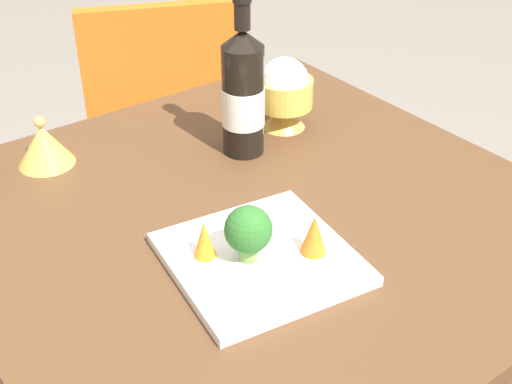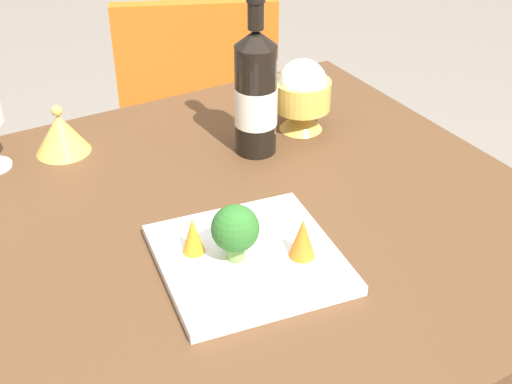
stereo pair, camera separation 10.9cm
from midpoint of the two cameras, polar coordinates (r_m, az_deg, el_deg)
name	(u,v)px [view 1 (the left image)]	position (r m, az deg, el deg)	size (l,w,h in m)	color
dining_table	(256,248)	(1.16, -2.71, -4.75)	(0.91, 0.91, 0.73)	brown
chair_near_window	(165,114)	(1.87, -9.25, 6.36)	(0.52, 0.52, 0.85)	orange
wine_bottle	(243,92)	(1.22, -3.68, 8.19)	(0.08, 0.08, 0.30)	black
rice_bowl	(284,92)	(1.32, -0.02, 8.26)	(0.11, 0.11, 0.14)	gold
rice_bowl_lid	(44,145)	(1.28, -19.59, 3.66)	(0.10, 0.10, 0.09)	gold
serving_plate	(260,259)	(0.99, -2.82, -5.68)	(0.28, 0.28, 0.02)	white
broccoli_floret	(248,231)	(0.95, -3.95, -3.34)	(0.07, 0.07, 0.09)	#729E4C
carrot_garnish_left	(314,234)	(0.97, 1.64, -3.63)	(0.04, 0.04, 0.06)	orange
carrot_garnish_right	(204,239)	(0.97, -7.55, -4.03)	(0.03, 0.03, 0.06)	orange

